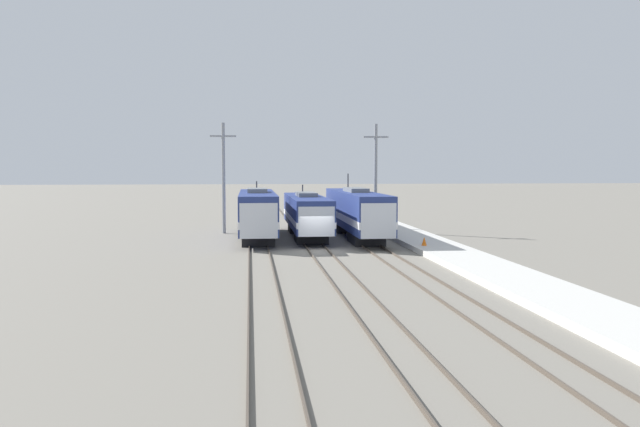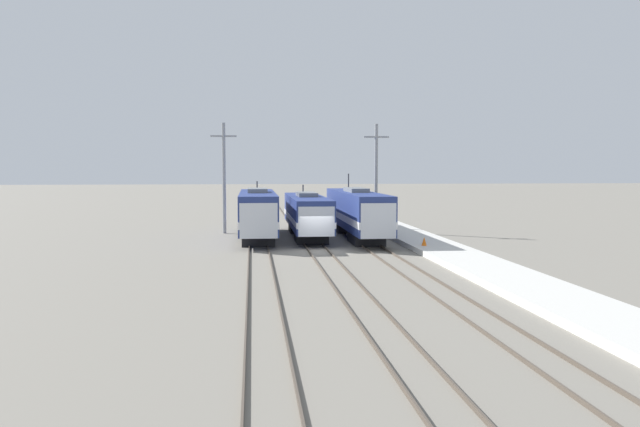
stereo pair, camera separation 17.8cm
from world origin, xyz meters
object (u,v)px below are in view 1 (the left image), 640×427
locomotive_far_left (257,213)px  catenary_tower_right (376,176)px  catenary_tower_left (224,176)px  traffic_cone (424,241)px  locomotive_center (307,214)px  locomotive_far_right (357,212)px

locomotive_far_left → catenary_tower_right: 13.01m
catenary_tower_right → catenary_tower_left: bearing=180.0°
catenary_tower_right → traffic_cone: (0.78, -14.30, -4.68)m
locomotive_center → catenary_tower_right: catenary_tower_right is taller
locomotive_far_left → locomotive_far_right: bearing=2.5°
locomotive_far_right → traffic_cone: 10.03m
locomotive_center → catenary_tower_left: bearing=149.5°
locomotive_far_left → catenary_tower_right: (11.41, 5.40, 3.14)m
locomotive_far_left → locomotive_far_right: locomotive_far_right is taller
catenary_tower_left → traffic_cone: catenary_tower_left is taller
locomotive_center → traffic_cone: bearing=-51.7°
catenary_tower_left → traffic_cone: (15.25, -14.30, -4.68)m
locomotive_far_right → catenary_tower_right: catenary_tower_right is taller
locomotive_far_left → locomotive_center: (4.36, 1.03, -0.19)m
locomotive_center → locomotive_far_right: locomotive_far_right is taller
locomotive_center → locomotive_far_left: bearing=-166.7°
locomotive_far_left → catenary_tower_left: catenary_tower_left is taller
locomotive_far_left → catenary_tower_left: size_ratio=1.65×
locomotive_center → traffic_cone: 12.71m
traffic_cone → locomotive_far_left: bearing=143.9°
catenary_tower_left → catenary_tower_right: 14.47m
traffic_cone → catenary_tower_right: bearing=93.1°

